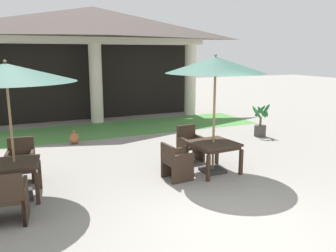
{
  "coord_description": "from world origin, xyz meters",
  "views": [
    {
      "loc": [
        -3.12,
        -4.27,
        2.7
      ],
      "look_at": [
        0.24,
        3.1,
        1.01
      ],
      "focal_mm": 37.44,
      "sensor_mm": 36.0,
      "label": 1
    }
  ],
  "objects": [
    {
      "name": "potted_palm_right_edge",
      "position": [
        4.32,
        4.72,
        0.41
      ],
      "size": [
        0.56,
        0.58,
        1.12
      ],
      "color": "#47423D",
      "rests_on": "ground"
    },
    {
      "name": "patio_table_mid_left",
      "position": [
        1.02,
        2.33,
        0.61
      ],
      "size": [
        1.04,
        1.04,
        0.71
      ],
      "rotation": [
        0.0,
        0.0,
        0.08
      ],
      "color": "#38281E",
      "rests_on": "ground"
    },
    {
      "name": "patio_chair_near_foreground_south",
      "position": [
        -3.27,
        1.57,
        0.41
      ],
      "size": [
        0.63,
        0.66,
        0.9
      ],
      "rotation": [
        0.0,
        0.0,
        -0.13
      ],
      "color": "#38281E",
      "rests_on": "ground"
    },
    {
      "name": "lawn_strip",
      "position": [
        0.0,
        7.82,
        0.0
      ],
      "size": [
        11.31,
        2.67,
        0.01
      ],
      "primitive_type": "cube",
      "color": "#47843D",
      "rests_on": "ground"
    },
    {
      "name": "patio_table_near_foreground",
      "position": [
        -3.14,
        2.57,
        0.62
      ],
      "size": [
        0.97,
        0.97,
        0.72
      ],
      "rotation": [
        0.0,
        0.0,
        -0.13
      ],
      "color": "#38281E",
      "rests_on": "ground"
    },
    {
      "name": "background_pavilion",
      "position": [
        0.0,
        9.43,
        3.41
      ],
      "size": [
        9.51,
        2.82,
        4.4
      ],
      "color": "beige",
      "rests_on": "ground"
    },
    {
      "name": "ground_plane",
      "position": [
        0.0,
        0.0,
        0.0
      ],
      "size": [
        60.0,
        60.0,
        0.0
      ],
      "primitive_type": "plane",
      "color": "gray"
    },
    {
      "name": "terracotta_urn",
      "position": [
        -1.44,
        6.25,
        0.18
      ],
      "size": [
        0.28,
        0.28,
        0.43
      ],
      "color": "#9E5633",
      "rests_on": "ground"
    },
    {
      "name": "patio_chair_mid_left_west",
      "position": [
        0.04,
        2.25,
        0.38
      ],
      "size": [
        0.57,
        0.58,
        0.8
      ],
      "rotation": [
        0.0,
        0.0,
        -1.49
      ],
      "color": "#38281E",
      "rests_on": "ground"
    },
    {
      "name": "patio_chair_near_foreground_north",
      "position": [
        -3.01,
        3.56,
        0.42
      ],
      "size": [
        0.62,
        0.6,
        0.91
      ],
      "rotation": [
        0.0,
        0.0,
        -3.27
      ],
      "color": "#38281E",
      "rests_on": "ground"
    },
    {
      "name": "patio_umbrella_mid_left",
      "position": [
        1.02,
        2.33,
        2.41
      ],
      "size": [
        2.21,
        2.21,
        2.68
      ],
      "color": "#2D2D2D",
      "rests_on": "ground"
    },
    {
      "name": "patio_umbrella_near_foreground",
      "position": [
        -3.14,
        2.57,
        2.33
      ],
      "size": [
        2.44,
        2.44,
        2.58
      ],
      "color": "#2D2D2D",
      "rests_on": "ground"
    },
    {
      "name": "patio_chair_mid_left_north",
      "position": [
        0.95,
        3.32,
        0.4
      ],
      "size": [
        0.59,
        0.54,
        0.9
      ],
      "rotation": [
        0.0,
        0.0,
        -3.06
      ],
      "color": "#38281E",
      "rests_on": "ground"
    }
  ]
}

